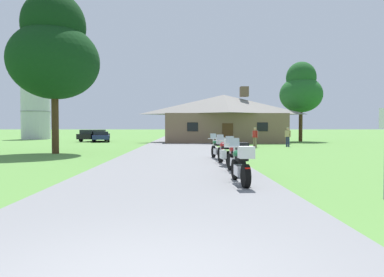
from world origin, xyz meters
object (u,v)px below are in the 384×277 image
(bystander_gray_shirt_near_lodge, at_px, (255,136))
(parked_navy_sedan_far_left, at_px, (101,136))
(tree_right_of_lodge, at_px, (301,90))
(motorcycle_green_farthest_in_row, at_px, (218,148))
(motorcycle_green_nearest_to_camera, at_px, (241,165))
(parked_black_suv_far_left, at_px, (94,135))
(bystander_red_shirt_beside_signpost, at_px, (255,136))
(metal_silo_distant, at_px, (36,108))
(motorcycle_red_third_in_row, at_px, (226,152))
(motorcycle_red_second_in_row, at_px, (237,158))
(bystander_tan_shirt_by_tree, at_px, (288,136))
(tree_left_near, at_px, (54,51))

(bystander_gray_shirt_near_lodge, distance_m, parked_navy_sedan_far_left, 19.03)
(tree_right_of_lodge, bearing_deg, bystander_gray_shirt_near_lodge, -124.34)
(motorcycle_green_farthest_in_row, distance_m, tree_right_of_lodge, 26.65)
(motorcycle_green_nearest_to_camera, height_order, parked_black_suv_far_left, parked_black_suv_far_left)
(motorcycle_green_farthest_in_row, xyz_separation_m, parked_navy_sedan_far_left, (-11.40, 22.25, 0.02))
(parked_navy_sedan_far_left, bearing_deg, parked_black_suv_far_left, 120.10)
(tree_right_of_lodge, bearing_deg, bystander_red_shirt_beside_signpost, -122.76)
(motorcycle_green_nearest_to_camera, bearing_deg, bystander_red_shirt_beside_signpost, 73.64)
(motorcycle_green_farthest_in_row, distance_m, metal_silo_distant, 38.94)
(motorcycle_red_third_in_row, distance_m, parked_navy_sedan_far_left, 27.53)
(bystander_red_shirt_beside_signpost, bearing_deg, motorcycle_green_farthest_in_row, -56.09)
(metal_silo_distant, height_order, parked_black_suv_far_left, metal_silo_distant)
(motorcycle_green_farthest_in_row, height_order, bystander_gray_shirt_near_lodge, bystander_gray_shirt_near_lodge)
(motorcycle_red_second_in_row, bearing_deg, parked_black_suv_far_left, 106.40)
(metal_silo_distant, bearing_deg, motorcycle_green_nearest_to_camera, -59.90)
(motorcycle_red_third_in_row, xyz_separation_m, bystander_red_shirt_beside_signpost, (4.00, 13.25, 0.34))
(motorcycle_green_nearest_to_camera, relative_size, bystander_tan_shirt_by_tree, 1.24)
(motorcycle_red_third_in_row, height_order, bystander_tan_shirt_by_tree, bystander_tan_shirt_by_tree)
(motorcycle_green_farthest_in_row, bearing_deg, parked_black_suv_far_left, 109.03)
(tree_right_of_lodge, relative_size, parked_navy_sedan_far_left, 2.11)
(tree_right_of_lodge, bearing_deg, motorcycle_red_third_in_row, -115.08)
(motorcycle_red_third_in_row, relative_size, parked_navy_sedan_far_left, 0.46)
(motorcycle_red_second_in_row, distance_m, motorcycle_green_farthest_in_row, 5.47)
(motorcycle_red_third_in_row, height_order, tree_left_near, tree_left_near)
(motorcycle_green_farthest_in_row, distance_m, bystander_tan_shirt_by_tree, 14.19)
(bystander_gray_shirt_near_lodge, height_order, metal_silo_distant, metal_silo_distant)
(bystander_gray_shirt_near_lodge, bearing_deg, bystander_red_shirt_beside_signpost, 111.27)
(motorcycle_red_second_in_row, relative_size, parked_navy_sedan_far_left, 0.46)
(bystander_gray_shirt_near_lodge, relative_size, parked_navy_sedan_far_left, 0.37)
(motorcycle_green_nearest_to_camera, relative_size, bystander_red_shirt_beside_signpost, 1.24)
(bystander_tan_shirt_by_tree, height_order, parked_navy_sedan_far_left, bystander_tan_shirt_by_tree)
(bystander_red_shirt_beside_signpost, xyz_separation_m, parked_navy_sedan_far_left, (-15.50, 11.76, -0.31))
(motorcycle_red_second_in_row, distance_m, parked_black_suv_far_left, 31.69)
(motorcycle_red_second_in_row, bearing_deg, parked_navy_sedan_far_left, 105.30)
(motorcycle_green_farthest_in_row, distance_m, bystander_gray_shirt_near_lodge, 12.34)
(bystander_gray_shirt_near_lodge, bearing_deg, motorcycle_red_third_in_row, 106.70)
(motorcycle_green_nearest_to_camera, height_order, parked_navy_sedan_far_left, motorcycle_green_nearest_to_camera)
(motorcycle_green_nearest_to_camera, xyz_separation_m, bystander_red_shirt_beside_signpost, (4.19, 18.28, 0.33))
(motorcycle_red_second_in_row, distance_m, metal_silo_distant, 43.54)
(motorcycle_red_second_in_row, height_order, motorcycle_red_third_in_row, same)
(bystander_red_shirt_beside_signpost, relative_size, tree_left_near, 0.16)
(motorcycle_red_second_in_row, xyz_separation_m, tree_left_near, (-10.16, 10.09, 5.94))
(motorcycle_green_nearest_to_camera, relative_size, tree_right_of_lodge, 0.22)
(parked_black_suv_far_left, height_order, parked_navy_sedan_far_left, parked_black_suv_far_left)
(bystander_red_shirt_beside_signpost, bearing_deg, metal_silo_distant, -162.52)
(tree_right_of_lodge, bearing_deg, parked_navy_sedan_far_left, -178.09)
(motorcycle_green_nearest_to_camera, height_order, motorcycle_green_farthest_in_row, same)
(bystander_gray_shirt_near_lodge, xyz_separation_m, bystander_red_shirt_beside_signpost, (-0.22, -1.05, 0.00))
(bystander_gray_shirt_near_lodge, height_order, tree_left_near, tree_left_near)
(metal_silo_distant, height_order, parked_navy_sedan_far_left, metal_silo_distant)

